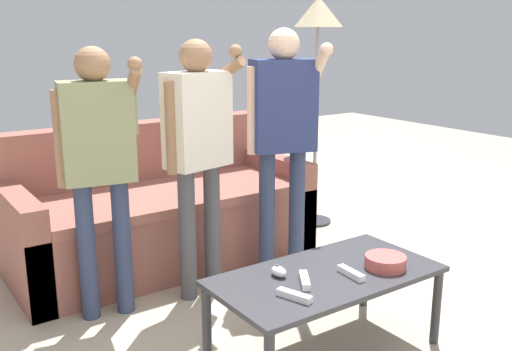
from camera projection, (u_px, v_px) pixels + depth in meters
ground_plane at (321, 345)px, 2.83m from camera, size 12.00×12.00×0.00m
couch at (160, 214)px, 3.86m from camera, size 1.95×0.88×0.89m
coffee_table at (326, 282)px, 2.69m from camera, size 1.08×0.55×0.41m
snack_bowl at (385, 262)px, 2.73m from camera, size 0.20×0.20×0.06m
game_remote_nunchuk at (279, 271)px, 2.64m from camera, size 0.06×0.09×0.05m
floor_lamp at (318, 27)px, 4.29m from camera, size 0.37×0.37×1.75m
player_left at (99, 152)px, 2.93m from camera, size 0.42×0.35×1.43m
player_center at (198, 139)px, 3.19m from camera, size 0.46×0.28×1.46m
player_right at (283, 124)px, 3.47m from camera, size 0.43×0.43×1.52m
game_remote_wand_near at (294, 296)px, 2.41m from camera, size 0.09×0.16×0.03m
game_remote_wand_far at (305, 280)px, 2.56m from camera, size 0.12×0.16×0.03m
game_remote_wand_spare at (351, 273)px, 2.64m from camera, size 0.05×0.16×0.03m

